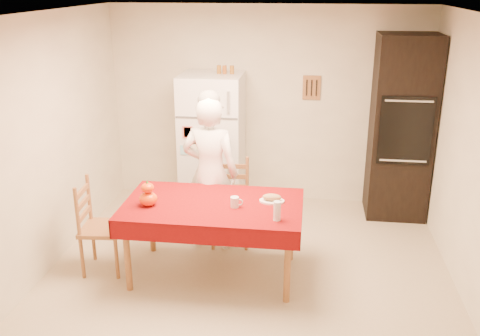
% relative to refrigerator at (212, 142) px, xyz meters
% --- Properties ---
extents(floor, '(4.50, 4.50, 0.00)m').
position_rel_refrigerator_xyz_m(floor, '(0.65, -1.88, -0.85)').
color(floor, tan).
rests_on(floor, ground).
extents(room_shell, '(4.02, 4.52, 2.51)m').
position_rel_refrigerator_xyz_m(room_shell, '(0.65, -1.88, 0.77)').
color(room_shell, beige).
rests_on(room_shell, ground).
extents(refrigerator, '(0.75, 0.74, 1.70)m').
position_rel_refrigerator_xyz_m(refrigerator, '(0.00, 0.00, 0.00)').
color(refrigerator, white).
rests_on(refrigerator, floor).
extents(oven_cabinet, '(0.70, 0.62, 2.20)m').
position_rel_refrigerator_xyz_m(oven_cabinet, '(2.28, 0.05, 0.25)').
color(oven_cabinet, black).
rests_on(oven_cabinet, floor).
extents(dining_table, '(1.70, 1.00, 0.76)m').
position_rel_refrigerator_xyz_m(dining_table, '(0.31, -1.70, -0.16)').
color(dining_table, brown).
rests_on(dining_table, floor).
extents(chair_far, '(0.46, 0.44, 0.95)m').
position_rel_refrigerator_xyz_m(chair_far, '(0.37, -0.95, -0.34)').
color(chair_far, brown).
rests_on(chair_far, floor).
extents(chair_left, '(0.43, 0.45, 0.95)m').
position_rel_refrigerator_xyz_m(chair_left, '(-0.85, -1.75, -0.34)').
color(chair_left, brown).
rests_on(chair_left, floor).
extents(seated_woman, '(0.65, 0.47, 1.67)m').
position_rel_refrigerator_xyz_m(seated_woman, '(0.17, -1.08, -0.02)').
color(seated_woman, white).
rests_on(seated_woman, floor).
extents(coffee_mug, '(0.08, 0.08, 0.10)m').
position_rel_refrigerator_xyz_m(coffee_mug, '(0.53, -1.76, -0.04)').
color(coffee_mug, silver).
rests_on(coffee_mug, dining_table).
extents(pumpkin_lower, '(0.17, 0.17, 0.13)m').
position_rel_refrigerator_xyz_m(pumpkin_lower, '(-0.28, -1.82, -0.02)').
color(pumpkin_lower, orange).
rests_on(pumpkin_lower, dining_table).
extents(pumpkin_upper, '(0.12, 0.12, 0.09)m').
position_rel_refrigerator_xyz_m(pumpkin_upper, '(-0.28, -1.82, 0.09)').
color(pumpkin_upper, '#E35E05').
rests_on(pumpkin_upper, pumpkin_lower).
extents(wine_glass, '(0.07, 0.07, 0.18)m').
position_rel_refrigerator_xyz_m(wine_glass, '(0.94, -1.99, -0.00)').
color(wine_glass, white).
rests_on(wine_glass, dining_table).
extents(bread_plate, '(0.24, 0.24, 0.02)m').
position_rel_refrigerator_xyz_m(bread_plate, '(0.87, -1.59, -0.08)').
color(bread_plate, white).
rests_on(bread_plate, dining_table).
extents(bread_loaf, '(0.18, 0.10, 0.06)m').
position_rel_refrigerator_xyz_m(bread_loaf, '(0.87, -1.59, -0.04)').
color(bread_loaf, tan).
rests_on(bread_loaf, bread_plate).
extents(spice_jar_left, '(0.05, 0.05, 0.10)m').
position_rel_refrigerator_xyz_m(spice_jar_left, '(0.09, 0.05, 0.90)').
color(spice_jar_left, '#8E5919').
rests_on(spice_jar_left, refrigerator).
extents(spice_jar_mid, '(0.05, 0.05, 0.10)m').
position_rel_refrigerator_xyz_m(spice_jar_mid, '(0.15, 0.05, 0.90)').
color(spice_jar_mid, '#944D1B').
rests_on(spice_jar_mid, refrigerator).
extents(spice_jar_right, '(0.05, 0.05, 0.10)m').
position_rel_refrigerator_xyz_m(spice_jar_right, '(0.24, 0.05, 0.90)').
color(spice_jar_right, '#90581A').
rests_on(spice_jar_right, refrigerator).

